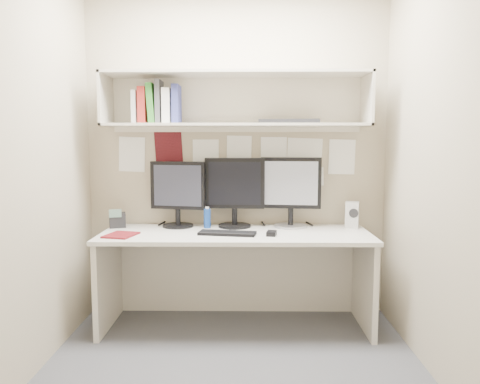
{
  "coord_description": "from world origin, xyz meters",
  "views": [
    {
      "loc": [
        0.08,
        -2.79,
        1.41
      ],
      "look_at": [
        0.04,
        0.35,
        1.06
      ],
      "focal_mm": 35.0,
      "sensor_mm": 36.0,
      "label": 1
    }
  ],
  "objects_px": {
    "desk": "(236,279)",
    "monitor_right": "(291,190)",
    "monitor_center": "(235,190)",
    "keyboard": "(227,233)",
    "speaker": "(352,215)",
    "maroon_notebook": "(121,235)",
    "monitor_left": "(178,192)",
    "desk_phone": "(117,220)"
  },
  "relations": [
    {
      "from": "keyboard",
      "to": "maroon_notebook",
      "type": "bearing_deg",
      "value": -166.59
    },
    {
      "from": "keyboard",
      "to": "speaker",
      "type": "height_order",
      "value": "speaker"
    },
    {
      "from": "desk",
      "to": "maroon_notebook",
      "type": "bearing_deg",
      "value": -169.48
    },
    {
      "from": "maroon_notebook",
      "to": "monitor_center",
      "type": "bearing_deg",
      "value": 38.78
    },
    {
      "from": "monitor_right",
      "to": "desk",
      "type": "bearing_deg",
      "value": -146.41
    },
    {
      "from": "speaker",
      "to": "maroon_notebook",
      "type": "bearing_deg",
      "value": -152.72
    },
    {
      "from": "desk",
      "to": "monitor_left",
      "type": "height_order",
      "value": "monitor_left"
    },
    {
      "from": "monitor_right",
      "to": "keyboard",
      "type": "distance_m",
      "value": 0.65
    },
    {
      "from": "monitor_center",
      "to": "speaker",
      "type": "bearing_deg",
      "value": 1.87
    },
    {
      "from": "desk",
      "to": "maroon_notebook",
      "type": "height_order",
      "value": "maroon_notebook"
    },
    {
      "from": "monitor_center",
      "to": "desk_phone",
      "type": "bearing_deg",
      "value": -174.89
    },
    {
      "from": "maroon_notebook",
      "to": "desk",
      "type": "bearing_deg",
      "value": 24.62
    },
    {
      "from": "desk",
      "to": "desk_phone",
      "type": "relative_size",
      "value": 13.26
    },
    {
      "from": "speaker",
      "to": "maroon_notebook",
      "type": "height_order",
      "value": "speaker"
    },
    {
      "from": "monitor_right",
      "to": "speaker",
      "type": "xyz_separation_m",
      "value": [
        0.48,
        -0.02,
        -0.19
      ]
    },
    {
      "from": "monitor_center",
      "to": "speaker",
      "type": "relative_size",
      "value": 2.7
    },
    {
      "from": "maroon_notebook",
      "to": "desk_phone",
      "type": "relative_size",
      "value": 1.56
    },
    {
      "from": "monitor_left",
      "to": "monitor_right",
      "type": "xyz_separation_m",
      "value": [
        0.89,
        -0.0,
        0.01
      ]
    },
    {
      "from": "keyboard",
      "to": "monitor_right",
      "type": "bearing_deg",
      "value": 41.85
    },
    {
      "from": "monitor_center",
      "to": "desk_phone",
      "type": "relative_size",
      "value": 3.62
    },
    {
      "from": "monitor_center",
      "to": "keyboard",
      "type": "distance_m",
      "value": 0.42
    },
    {
      "from": "monitor_center",
      "to": "speaker",
      "type": "xyz_separation_m",
      "value": [
        0.93,
        -0.02,
        -0.19
      ]
    },
    {
      "from": "keyboard",
      "to": "speaker",
      "type": "bearing_deg",
      "value": 26.23
    },
    {
      "from": "speaker",
      "to": "desk_phone",
      "type": "bearing_deg",
      "value": -163.66
    },
    {
      "from": "monitor_center",
      "to": "monitor_right",
      "type": "bearing_deg",
      "value": 2.82
    },
    {
      "from": "monitor_right",
      "to": "maroon_notebook",
      "type": "distance_m",
      "value": 1.34
    },
    {
      "from": "monitor_right",
      "to": "keyboard",
      "type": "height_order",
      "value": "monitor_right"
    },
    {
      "from": "desk",
      "to": "monitor_right",
      "type": "height_order",
      "value": "monitor_right"
    },
    {
      "from": "speaker",
      "to": "maroon_notebook",
      "type": "relative_size",
      "value": 0.86
    },
    {
      "from": "monitor_left",
      "to": "keyboard",
      "type": "bearing_deg",
      "value": -26.58
    },
    {
      "from": "desk",
      "to": "speaker",
      "type": "relative_size",
      "value": 9.88
    },
    {
      "from": "desk_phone",
      "to": "maroon_notebook",
      "type": "bearing_deg",
      "value": -88.01
    },
    {
      "from": "desk",
      "to": "monitor_right",
      "type": "xyz_separation_m",
      "value": [
        0.43,
        0.22,
        0.66
      ]
    },
    {
      "from": "monitor_right",
      "to": "speaker",
      "type": "bearing_deg",
      "value": 4.76
    },
    {
      "from": "desk",
      "to": "monitor_left",
      "type": "distance_m",
      "value": 0.82
    },
    {
      "from": "desk",
      "to": "keyboard",
      "type": "distance_m",
      "value": 0.39
    },
    {
      "from": "desk",
      "to": "keyboard",
      "type": "height_order",
      "value": "keyboard"
    },
    {
      "from": "monitor_center",
      "to": "keyboard",
      "type": "bearing_deg",
      "value": -95.55
    },
    {
      "from": "monitor_left",
      "to": "maroon_notebook",
      "type": "distance_m",
      "value": 0.58
    },
    {
      "from": "keyboard",
      "to": "monitor_center",
      "type": "bearing_deg",
      "value": 90.75
    },
    {
      "from": "desk",
      "to": "keyboard",
      "type": "xyz_separation_m",
      "value": [
        -0.06,
        -0.1,
        0.37
      ]
    },
    {
      "from": "desk_phone",
      "to": "monitor_left",
      "type": "bearing_deg",
      "value": -12.61
    }
  ]
}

